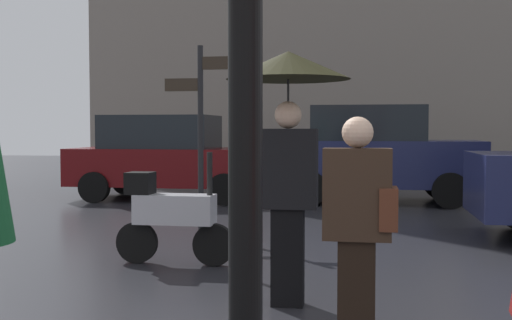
{
  "coord_description": "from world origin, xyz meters",
  "views": [
    {
      "loc": [
        0.72,
        -2.37,
        1.49
      ],
      "look_at": [
        -0.4,
        4.13,
        1.16
      ],
      "focal_mm": 44.43,
      "sensor_mm": 36.0,
      "label": 1
    }
  ],
  "objects_px": {
    "pedestrian_with_bag": "(359,219)",
    "street_signpost": "(201,119)",
    "pedestrian_with_umbrella": "(288,107)",
    "parked_scooter": "(171,214)",
    "parked_car_distant": "(168,157)",
    "parked_car_right": "(375,153)"
  },
  "relations": [
    {
      "from": "pedestrian_with_bag",
      "to": "parked_scooter",
      "type": "relative_size",
      "value": 1.18
    },
    {
      "from": "pedestrian_with_umbrella",
      "to": "parked_scooter",
      "type": "xyz_separation_m",
      "value": [
        -1.45,
        1.39,
        -1.12
      ]
    },
    {
      "from": "parked_car_distant",
      "to": "street_signpost",
      "type": "xyz_separation_m",
      "value": [
        1.77,
        -4.01,
        0.72
      ]
    },
    {
      "from": "pedestrian_with_bag",
      "to": "street_signpost",
      "type": "bearing_deg",
      "value": 70.81
    },
    {
      "from": "pedestrian_with_umbrella",
      "to": "street_signpost",
      "type": "height_order",
      "value": "street_signpost"
    },
    {
      "from": "pedestrian_with_umbrella",
      "to": "pedestrian_with_bag",
      "type": "relative_size",
      "value": 1.36
    },
    {
      "from": "pedestrian_with_bag",
      "to": "parked_car_distant",
      "type": "bearing_deg",
      "value": 69.5
    },
    {
      "from": "pedestrian_with_umbrella",
      "to": "parked_car_right",
      "type": "height_order",
      "value": "pedestrian_with_umbrella"
    },
    {
      "from": "parked_car_right",
      "to": "street_signpost",
      "type": "xyz_separation_m",
      "value": [
        -2.51,
        -4.24,
        0.63
      ]
    },
    {
      "from": "parked_scooter",
      "to": "parked_car_distant",
      "type": "height_order",
      "value": "parked_car_distant"
    },
    {
      "from": "pedestrian_with_bag",
      "to": "parked_car_distant",
      "type": "distance_m",
      "value": 9.43
    },
    {
      "from": "pedestrian_with_umbrella",
      "to": "parked_scooter",
      "type": "bearing_deg",
      "value": -144.67
    },
    {
      "from": "pedestrian_with_umbrella",
      "to": "street_signpost",
      "type": "relative_size",
      "value": 0.8
    },
    {
      "from": "parked_scooter",
      "to": "parked_car_distant",
      "type": "distance_m",
      "value": 6.45
    },
    {
      "from": "pedestrian_with_umbrella",
      "to": "parked_scooter",
      "type": "relative_size",
      "value": 1.6
    },
    {
      "from": "parked_scooter",
      "to": "street_signpost",
      "type": "height_order",
      "value": "street_signpost"
    },
    {
      "from": "parked_car_right",
      "to": "pedestrian_with_umbrella",
      "type": "bearing_deg",
      "value": -107.81
    },
    {
      "from": "pedestrian_with_umbrella",
      "to": "parked_scooter",
      "type": "height_order",
      "value": "pedestrian_with_umbrella"
    },
    {
      "from": "parked_scooter",
      "to": "street_signpost",
      "type": "bearing_deg",
      "value": 112.72
    },
    {
      "from": "pedestrian_with_bag",
      "to": "street_signpost",
      "type": "distance_m",
      "value": 5.11
    },
    {
      "from": "parked_car_right",
      "to": "parked_scooter",
      "type": "bearing_deg",
      "value": -121.47
    },
    {
      "from": "parked_scooter",
      "to": "street_signpost",
      "type": "relative_size",
      "value": 0.5
    }
  ]
}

